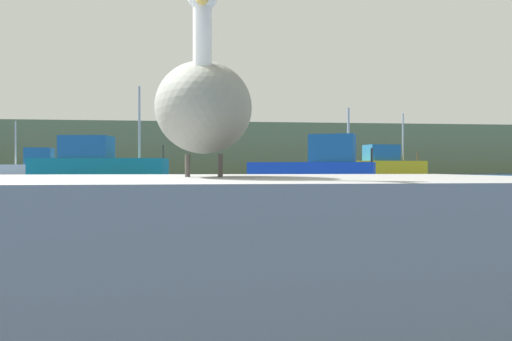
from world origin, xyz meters
name	(u,v)px	position (x,y,z in m)	size (l,w,h in m)	color
hillside_backdrop	(183,149)	(0.00, 79.29, 3.80)	(140.00, 13.28, 7.60)	#6B7A51
pier_dock	(204,256)	(1.43, 0.18, 0.44)	(3.95, 2.54, 0.88)	gray
pelican	(204,108)	(1.43, 0.17, 1.26)	(0.57, 1.44, 0.95)	gray
fishing_boat_blue	(316,168)	(7.66, 23.36, 0.93)	(6.48, 4.14, 3.93)	blue
fishing_boat_white	(45,169)	(-10.07, 40.06, 0.82)	(7.81, 2.72, 4.56)	white
fishing_boat_teal	(97,167)	(-3.52, 25.24, 0.98)	(7.02, 2.87, 5.17)	teal
fishing_boat_yellow	(378,168)	(14.08, 31.84, 0.90)	(6.73, 3.01, 4.71)	yellow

